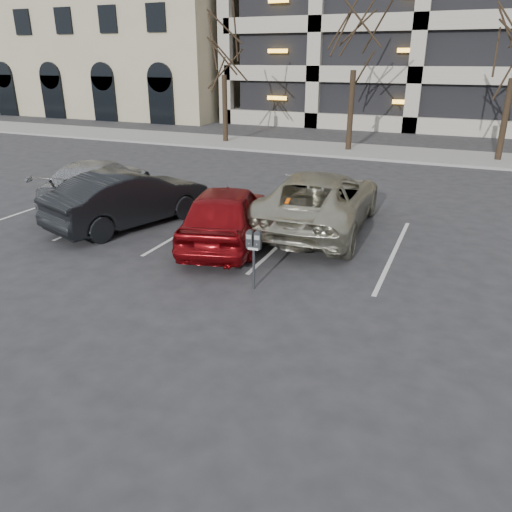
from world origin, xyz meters
TOP-DOWN VIEW (x-y plane):
  - ground at (0.00, 0.00)m, footprint 140.00×140.00m
  - sidewalk at (0.00, 16.00)m, footprint 80.00×4.00m
  - stall_lines at (-1.40, 2.30)m, footprint 16.90×5.20m
  - office_building at (-28.00, 29.92)m, footprint 26.00×16.20m
  - tree_a at (-10.00, 16.00)m, footprint 3.55×3.55m
  - tree_b at (-3.00, 16.00)m, footprint 3.84×3.84m
  - parking_meter at (-0.98, -0.89)m, footprint 0.33×0.15m
  - suv_silver at (-0.89, 3.46)m, footprint 3.00×5.96m
  - car_red at (-2.73, 1.40)m, footprint 2.90×4.84m
  - car_dark at (-5.92, 1.67)m, footprint 3.11×5.03m
  - car_silver at (-8.22, 3.10)m, footprint 3.09×5.34m

SIDE VIEW (x-z plane):
  - ground at x=0.00m, z-range 0.00..0.00m
  - stall_lines at x=-1.40m, z-range 0.00..0.01m
  - sidewalk at x=0.00m, z-range 0.00..0.12m
  - car_silver at x=-8.22m, z-range 0.00..1.45m
  - car_red at x=-2.73m, z-range 0.00..1.54m
  - car_dark at x=-5.92m, z-range 0.00..1.57m
  - suv_silver at x=-0.89m, z-range 0.00..1.62m
  - parking_meter at x=-0.98m, z-range 0.33..1.58m
  - tree_a at x=-10.00m, z-range 1.79..9.85m
  - tree_b at x=-3.00m, z-range 1.95..10.67m
  - office_building at x=-28.00m, z-range -0.01..14.99m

